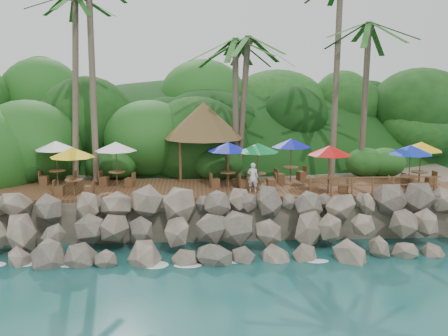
{
  "coord_description": "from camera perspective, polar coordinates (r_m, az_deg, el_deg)",
  "views": [
    {
      "loc": [
        -1.58,
        -22.59,
        8.53
      ],
      "look_at": [
        0.0,
        6.0,
        3.4
      ],
      "focal_mm": 41.95,
      "sensor_mm": 36.0,
      "label": 1
    }
  ],
  "objects": [
    {
      "name": "waiter",
      "position": [
        28.14,
        3.16,
        -1.0
      ],
      "size": [
        0.65,
        0.5,
        1.58
      ],
      "primitive_type": "imported",
      "rotation": [
        0.0,
        0.0,
        2.9
      ],
      "color": "white",
      "rests_on": "terrace"
    },
    {
      "name": "jungle_hill",
      "position": [
        46.9,
        -1.18,
        -0.32
      ],
      "size": [
        44.8,
        28.0,
        15.4
      ],
      "primitive_type": "ellipsoid",
      "color": "#143811",
      "rests_on": "ground"
    },
    {
      "name": "seawall",
      "position": [
        25.73,
        0.49,
        -6.52
      ],
      "size": [
        29.0,
        4.0,
        2.3
      ],
      "primitive_type": null,
      "color": "gray",
      "rests_on": "ground"
    },
    {
      "name": "land_base",
      "position": [
        39.34,
        -0.8,
        -0.8
      ],
      "size": [
        32.0,
        25.2,
        2.1
      ],
      "primitive_type": "cube",
      "color": "gray",
      "rests_on": "ground"
    },
    {
      "name": "palapa",
      "position": [
        31.83,
        -2.24,
        5.21
      ],
      "size": [
        4.86,
        4.86,
        4.6
      ],
      "color": "brown",
      "rests_on": "ground"
    },
    {
      "name": "palms",
      "position": [
        31.65,
        0.24,
        17.12
      ],
      "size": [
        23.19,
        6.48,
        13.3
      ],
      "color": "brown",
      "rests_on": "ground"
    },
    {
      "name": "ground",
      "position": [
        24.2,
        0.8,
        -10.48
      ],
      "size": [
        140.0,
        140.0,
        0.0
      ],
      "primitive_type": "plane",
      "color": "#19514F",
      "rests_on": "ground"
    },
    {
      "name": "terrace",
      "position": [
        29.33,
        -0.0,
        -2.31
      ],
      "size": [
        26.0,
        5.0,
        0.2
      ],
      "primitive_type": "cube",
      "color": "brown",
      "rests_on": "land_base"
    },
    {
      "name": "foam_line",
      "position": [
        24.47,
        0.75,
        -10.17
      ],
      "size": [
        25.2,
        0.8,
        0.06
      ],
      "color": "white",
      "rests_on": "ground"
    },
    {
      "name": "dining_clusters",
      "position": [
        28.77,
        2.04,
        1.91
      ],
      "size": [
        22.8,
        5.48,
        2.54
      ],
      "color": "brown",
      "rests_on": "terrace"
    },
    {
      "name": "railing",
      "position": [
        28.38,
        15.91,
        -1.67
      ],
      "size": [
        7.2,
        0.1,
        1.0
      ],
      "color": "brown",
      "rests_on": "terrace"
    },
    {
      "name": "jungle_foliage",
      "position": [
        38.58,
        -0.74,
        -2.62
      ],
      "size": [
        44.0,
        16.0,
        12.0
      ],
      "primitive_type": null,
      "color": "#143811",
      "rests_on": "ground"
    }
  ]
}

